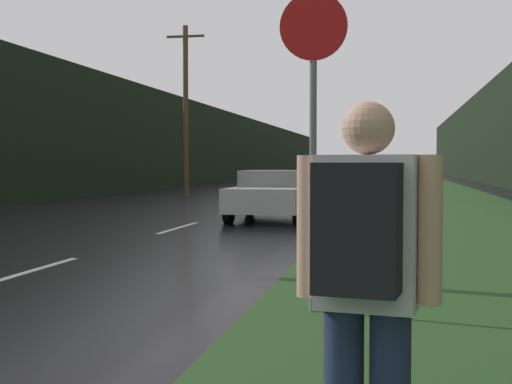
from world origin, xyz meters
TOP-DOWN VIEW (x-y plane):
  - grass_verge at (6.49, 40.00)m, footprint 6.00×240.00m
  - lane_stripe_b at (0.00, 8.81)m, footprint 0.12×3.00m
  - lane_stripe_c at (0.00, 15.81)m, footprint 0.12×3.00m
  - lane_stripe_d at (0.00, 22.81)m, footprint 0.12×3.00m
  - treeline_far_side at (-9.49, 50.00)m, footprint 2.00×140.00m
  - treeline_near_side at (12.49, 50.00)m, footprint 2.00×140.00m
  - utility_pole_far at (-4.70, 32.04)m, footprint 1.80×0.24m
  - stop_sign at (4.14, 6.93)m, footprint 0.67×0.07m
  - hitchhiker_with_backpack at (4.82, 2.86)m, footprint 0.60×0.46m
  - car_passing_near at (1.75, 18.44)m, footprint 1.93×4.17m

SIDE VIEW (x-z plane):
  - lane_stripe_b at x=0.00m, z-range 0.00..0.01m
  - lane_stripe_c at x=0.00m, z-range 0.00..0.01m
  - lane_stripe_d at x=0.00m, z-range 0.00..0.01m
  - grass_verge at x=6.49m, z-range 0.00..0.02m
  - car_passing_near at x=1.75m, z-range 0.02..1.33m
  - hitchhiker_with_backpack at x=4.82m, z-range 0.13..1.86m
  - stop_sign at x=4.14m, z-range 0.33..3.50m
  - treeline_far_side at x=-9.49m, z-range 0.00..5.79m
  - treeline_near_side at x=12.49m, z-range 0.00..7.40m
  - utility_pole_far at x=-4.70m, z-range 0.13..8.05m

